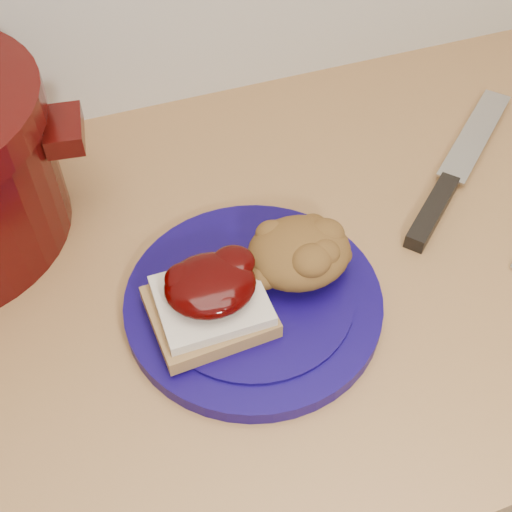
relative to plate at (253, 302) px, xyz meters
name	(u,v)px	position (x,y,z in m)	size (l,w,h in m)	color
base_cabinet	(276,447)	(0.06, 0.05, -0.48)	(4.00, 0.60, 0.86)	beige
plate	(253,302)	(0.00, 0.00, 0.00)	(0.25, 0.25, 0.02)	#0E0549
sandwich	(210,299)	(-0.04, -0.01, 0.04)	(0.11, 0.10, 0.05)	olive
stuffing_mound	(299,253)	(0.05, 0.01, 0.04)	(0.10, 0.09, 0.05)	brown
chef_knife	(445,189)	(0.26, 0.07, 0.00)	(0.25, 0.22, 0.02)	black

